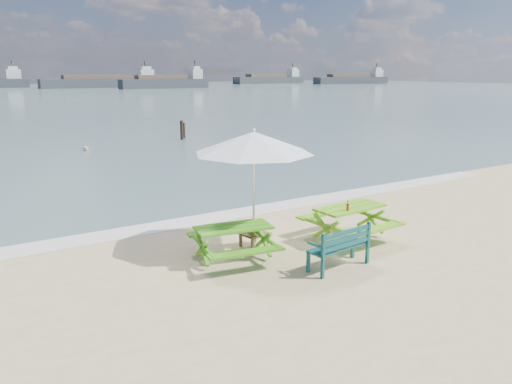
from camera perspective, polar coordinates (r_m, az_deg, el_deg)
foam_strip at (r=13.71m, az=-4.04°, el=-2.77°), size 22.00×0.90×0.01m
picnic_table_left at (r=10.47m, az=-2.57°, el=-5.97°), size 1.83×1.98×0.75m
picnic_table_right at (r=11.92m, az=10.62°, el=-3.57°), size 1.83×2.01×0.81m
park_bench at (r=10.26m, az=9.39°, el=-7.13°), size 1.43×0.60×0.85m
side_table at (r=11.30m, az=-0.26°, el=-5.42°), size 0.60×0.60×0.34m
patio_umbrella at (r=10.79m, az=-0.27°, el=5.67°), size 3.00×3.00×2.61m
beer_bottle at (r=11.40m, az=10.43°, el=-1.73°), size 0.06×0.06×0.24m
swimmer at (r=26.50m, az=-18.81°, el=3.28°), size 0.61×0.43×1.59m
mooring_pilings at (r=29.58m, az=-8.38°, el=6.80°), size 0.57×0.77×1.32m
cargo_ships at (r=137.90m, az=-7.70°, el=12.42°), size 130.68×30.63×4.40m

